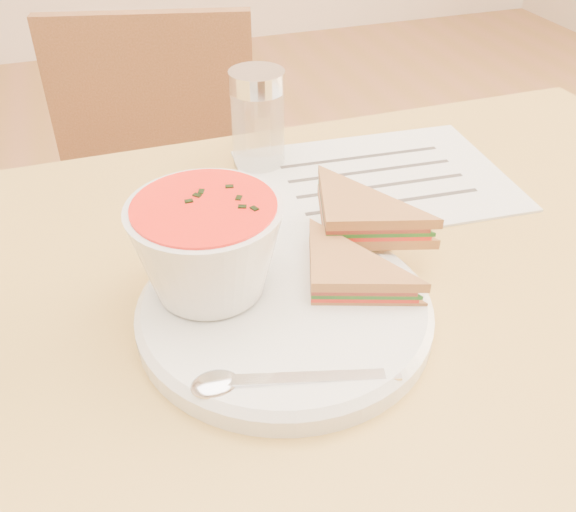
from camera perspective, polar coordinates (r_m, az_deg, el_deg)
name	(u,v)px	position (r m, az deg, el deg)	size (l,w,h in m)	color
chair_far	(163,267)	(1.19, -11.05, -0.99)	(0.36, 0.36, 0.81)	brown
plate	(284,312)	(0.54, -0.32, -4.98)	(0.25, 0.25, 0.02)	white
soup_bowl	(208,252)	(0.52, -7.13, 0.35)	(0.13, 0.13, 0.09)	white
sandwich_half_a	(311,298)	(0.52, 2.07, -3.71)	(0.10, 0.10, 0.03)	#BA7C41
sandwich_half_b	(326,237)	(0.57, 3.37, 1.71)	(0.10, 0.10, 0.03)	#BA7C41
spoon	(287,380)	(0.47, -0.05, -10.96)	(0.18, 0.04, 0.01)	silver
paper_menu	(376,180)	(0.74, 7.79, 6.75)	(0.29, 0.22, 0.00)	silver
condiment_shaker	(258,119)	(0.75, -2.69, 12.04)	(0.06, 0.06, 0.11)	silver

